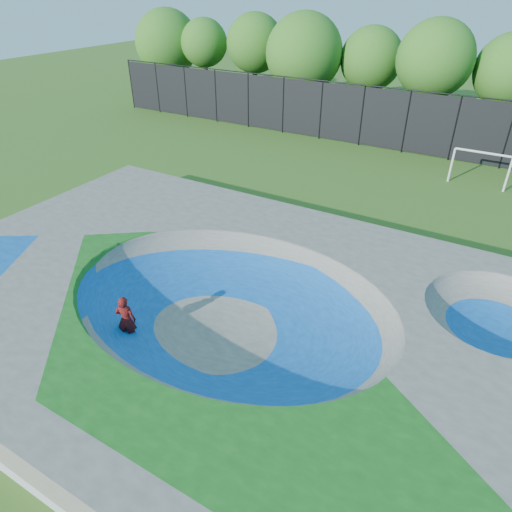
{
  "coord_description": "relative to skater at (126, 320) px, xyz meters",
  "views": [
    {
      "loc": [
        6.63,
        -9.6,
        10.06
      ],
      "look_at": [
        -0.76,
        3.0,
        1.1
      ],
      "focal_mm": 32.0,
      "sensor_mm": 36.0,
      "label": 1
    }
  ],
  "objects": [
    {
      "name": "soccer_goal",
      "position": [
        7.7,
        19.33,
        0.52
      ],
      "size": [
        3.03,
        0.12,
        2.0
      ],
      "color": "silver",
      "rests_on": "ground"
    },
    {
      "name": "treeline",
      "position": [
        -0.39,
        28.07,
        4.09
      ],
      "size": [
        52.28,
        7.34,
        8.13
      ],
      "color": "#4A3625",
      "rests_on": "ground"
    },
    {
      "name": "ground",
      "position": [
        2.55,
        2.04,
        -0.87
      ],
      "size": [
        120.0,
        120.0,
        0.0
      ],
      "primitive_type": "plane",
      "color": "#335918",
      "rests_on": "ground"
    },
    {
      "name": "fence",
      "position": [
        2.55,
        23.04,
        1.23
      ],
      "size": [
        48.09,
        0.09,
        4.04
      ],
      "color": "black",
      "rests_on": "ground"
    },
    {
      "name": "skateboard",
      "position": [
        0.0,
        0.0,
        -0.84
      ],
      "size": [
        0.79,
        0.57,
        0.05
      ],
      "primitive_type": "cube",
      "rotation": [
        0.0,
        0.0,
        0.5
      ],
      "color": "black",
      "rests_on": "ground"
    },
    {
      "name": "skater",
      "position": [
        0.0,
        0.0,
        0.0
      ],
      "size": [
        0.75,
        0.64,
        1.73
      ],
      "primitive_type": "imported",
      "rotation": [
        0.0,
        0.0,
        3.58
      ],
      "color": "#AC140D",
      "rests_on": "ground"
    },
    {
      "name": "skate_deck",
      "position": [
        2.55,
        2.04,
        -0.12
      ],
      "size": [
        22.0,
        14.0,
        1.5
      ],
      "primitive_type": "cube",
      "color": "gray",
      "rests_on": "ground"
    }
  ]
}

